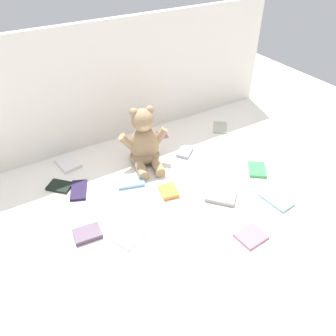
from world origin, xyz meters
TOP-DOWN VIEW (x-y plane):
  - ground_plane at (0.00, 0.00)m, footprint 3.20×3.20m
  - backdrop_drape at (0.00, 0.41)m, footprint 1.88×0.03m
  - teddy_bear at (-0.01, 0.12)m, footprint 0.25×0.24m
  - book_case_0 at (-0.44, 0.14)m, footprint 0.13×0.13m
  - book_case_1 at (-0.29, -0.29)m, footprint 0.14×0.13m
  - book_case_2 at (0.35, -0.44)m, footprint 0.09×0.14m
  - book_case_3 at (-0.03, -0.15)m, footprint 0.09×0.10m
  - book_case_4 at (0.52, 0.18)m, footprint 0.13×0.14m
  - book_case_5 at (0.16, -0.29)m, footprint 0.16×0.16m
  - book_case_6 at (-0.37, 0.07)m, footprint 0.12×0.15m
  - book_case_7 at (-0.43, -0.20)m, footprint 0.11×0.09m
  - book_case_8 at (-0.14, 0.01)m, footprint 0.14×0.12m
  - book_case_9 at (0.12, -0.53)m, footprint 0.12×0.10m
  - book_case_10 at (0.21, 0.08)m, footprint 0.12×0.11m
  - book_case_11 at (-0.35, 0.29)m, footprint 0.11×0.14m
  - book_case_12 at (0.43, -0.23)m, footprint 0.13×0.14m
  - book_case_13 at (0.16, 0.30)m, footprint 0.13×0.10m

SIDE VIEW (x-z plane):
  - ground_plane at x=0.00m, z-range 0.00..0.00m
  - book_case_1 at x=-0.29m, z-range 0.00..0.01m
  - book_case_13 at x=0.16m, z-range 0.00..0.01m
  - book_case_4 at x=0.52m, z-range 0.00..0.01m
  - book_case_9 at x=0.12m, z-range 0.00..0.01m
  - book_case_2 at x=0.35m, z-range 0.00..0.01m
  - book_case_0 at x=-0.44m, z-range 0.00..0.01m
  - book_case_6 at x=-0.37m, z-range 0.00..0.01m
  - book_case_12 at x=0.43m, z-range 0.00..0.01m
  - book_case_8 at x=-0.14m, z-range 0.00..0.02m
  - book_case_11 at x=-0.35m, z-range 0.00..0.02m
  - book_case_10 at x=0.21m, z-range 0.00..0.02m
  - book_case_5 at x=0.16m, z-range 0.00..0.02m
  - book_case_3 at x=-0.03m, z-range 0.00..0.02m
  - book_case_7 at x=-0.43m, z-range 0.00..0.02m
  - teddy_bear at x=-0.01m, z-range -0.04..0.26m
  - backdrop_drape at x=0.00m, z-range 0.00..0.62m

